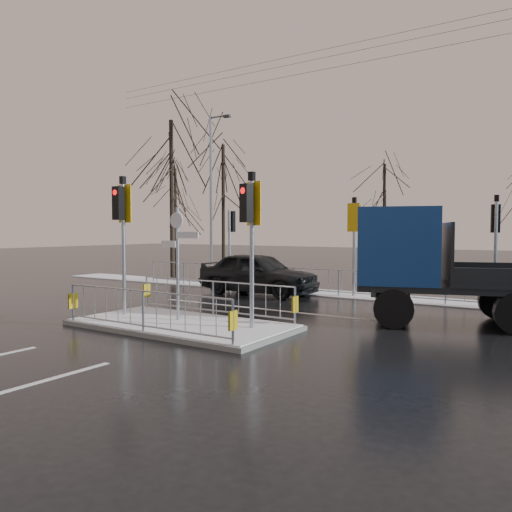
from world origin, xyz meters
The scene contains 12 objects.
ground centered at (0.00, 0.00, 0.00)m, with size 120.00×120.00×0.00m, color black.
snow_verge centered at (0.00, 8.60, 0.02)m, with size 30.00×2.00×0.04m, color white.
lane_markings centered at (0.00, -0.33, 0.00)m, with size 8.00×11.38×0.01m.
traffic_island centered at (-0.01, 0.01, 0.39)m, with size 6.00×3.04×4.15m.
far_kerb_fixtures centered at (0.29, 8.09, 1.02)m, with size 18.00×0.65×3.83m.
car_far_lane centered at (-2.05, 6.92, 0.86)m, with size 2.02×5.03×1.71m, color black.
flatbed_truck centered at (5.48, 4.39, 1.71)m, with size 7.39×4.58×3.22m.
tree_near_a centered at (-10.50, 11.00, 6.11)m, with size 4.75×4.75×8.97m.
tree_near_b centered at (-8.00, 12.50, 5.15)m, with size 4.00×4.00×7.55m.
tree_near_c centered at (-12.50, 13.50, 4.50)m, with size 3.50×3.50×6.61m.
tree_far_a centered at (-2.00, 22.00, 4.82)m, with size 3.75×3.75×7.08m.
street_lamp_left centered at (-6.43, 9.50, 4.49)m, with size 1.25×0.18×8.20m.
Camera 1 is at (8.92, -9.96, 2.61)m, focal length 35.00 mm.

